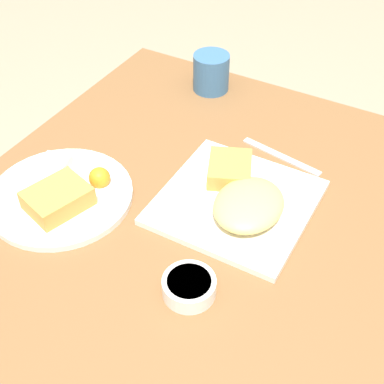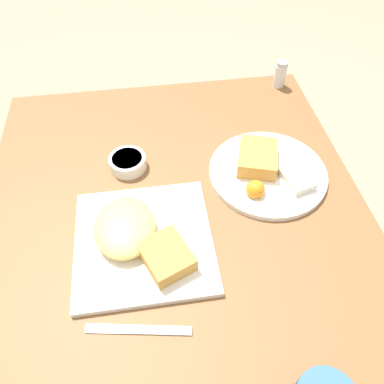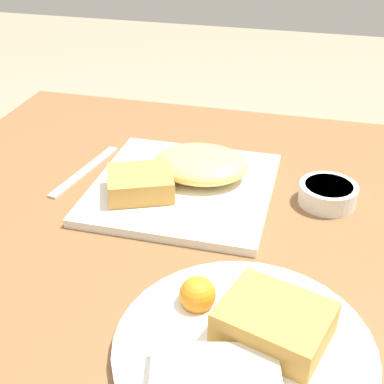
{
  "view_description": "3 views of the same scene",
  "coord_description": "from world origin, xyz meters",
  "views": [
    {
      "loc": [
        -0.64,
        -0.37,
        1.48
      ],
      "look_at": [
        0.03,
        0.0,
        0.77
      ],
      "focal_mm": 50.0,
      "sensor_mm": 36.0,
      "label": 1
    },
    {
      "loc": [
        0.5,
        -0.04,
        1.42
      ],
      "look_at": [
        -0.04,
        0.04,
        0.78
      ],
      "focal_mm": 35.0,
      "sensor_mm": 36.0,
      "label": 2
    },
    {
      "loc": [
        -0.14,
        0.65,
        1.2
      ],
      "look_at": [
        0.03,
        -0.03,
        0.77
      ],
      "focal_mm": 50.0,
      "sensor_mm": 36.0,
      "label": 3
    }
  ],
  "objects": [
    {
      "name": "dining_table",
      "position": [
        0.0,
        0.0,
        0.66
      ],
      "size": [
        1.03,
        0.88,
        0.74
      ],
      "color": "brown",
      "rests_on": "ground_plane"
    },
    {
      "name": "butter_knife",
      "position": [
        0.24,
        -0.1,
        0.74
      ],
      "size": [
        0.05,
        0.19,
        0.0
      ],
      "rotation": [
        0.0,
        0.0,
        1.4
      ],
      "color": "silver",
      "rests_on": "dining_table"
    },
    {
      "name": "plate_oval_far",
      "position": [
        -0.1,
        0.23,
        0.76
      ],
      "size": [
        0.29,
        0.29,
        0.05
      ],
      "color": "white",
      "rests_on": "dining_table"
    },
    {
      "name": "sauce_ramekin",
      "position": [
        -0.17,
        -0.1,
        0.76
      ],
      "size": [
        0.09,
        0.09,
        0.03
      ],
      "color": "white",
      "rests_on": "dining_table"
    },
    {
      "name": "plate_square_near",
      "position": [
        0.06,
        -0.09,
        0.76
      ],
      "size": [
        0.29,
        0.29,
        0.06
      ],
      "color": "white",
      "rests_on": "dining_table"
    }
  ]
}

